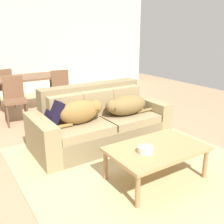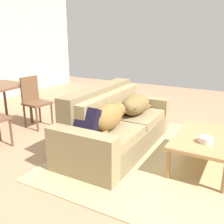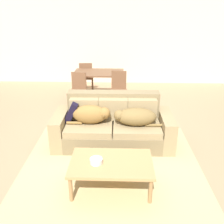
{
  "view_description": "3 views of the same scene",
  "coord_description": "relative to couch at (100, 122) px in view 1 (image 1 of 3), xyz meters",
  "views": [
    {
      "loc": [
        -1.74,
        -3.23,
        1.69
      ],
      "look_at": [
        0.15,
        -0.29,
        0.57
      ],
      "focal_mm": 40.89,
      "sensor_mm": 36.0,
      "label": 1
    },
    {
      "loc": [
        -2.99,
        -1.67,
        1.64
      ],
      "look_at": [
        0.0,
        0.0,
        0.58
      ],
      "focal_mm": 40.7,
      "sensor_mm": 36.0,
      "label": 2
    },
    {
      "loc": [
        0.24,
        -4.12,
        2.35
      ],
      "look_at": [
        0.1,
        -0.01,
        0.61
      ],
      "focal_mm": 40.45,
      "sensor_mm": 36.0,
      "label": 3
    }
  ],
  "objects": [
    {
      "name": "dining_chair_near_right",
      "position": [
        0.07,
        1.69,
        0.17
      ],
      "size": [
        0.44,
        0.44,
        0.91
      ],
      "rotation": [
        0.0,
        0.0,
        -0.11
      ],
      "color": "brown",
      "rests_on": "ground"
    },
    {
      "name": "dog_on_left_cushion",
      "position": [
        -0.37,
        -0.12,
        0.27
      ],
      "size": [
        0.77,
        0.32,
        0.34
      ],
      "rotation": [
        0.0,
        0.0,
        0.01
      ],
      "color": "olive",
      "rests_on": "couch"
    },
    {
      "name": "dining_chair_near_left",
      "position": [
        -0.89,
        1.62,
        0.16
      ],
      "size": [
        0.45,
        0.45,
        0.88
      ],
      "rotation": [
        0.0,
        0.0,
        -0.13
      ],
      "color": "brown",
      "rests_on": "ground"
    },
    {
      "name": "dining_chair_far_left",
      "position": [
        -0.86,
        2.87,
        0.16
      ],
      "size": [
        0.43,
        0.43,
        0.88
      ],
      "rotation": [
        0.0,
        0.0,
        3.22
      ],
      "color": "brown",
      "rests_on": "ground"
    },
    {
      "name": "bowl_on_coffee_table",
      "position": [
        -0.18,
        -1.32,
        0.12
      ],
      "size": [
        0.17,
        0.17,
        0.07
      ],
      "primitive_type": "cylinder",
      "color": "silver",
      "rests_on": "coffee_table"
    },
    {
      "name": "ground_plane",
      "position": [
        -0.12,
        -0.02,
        -0.33
      ],
      "size": [
        10.0,
        10.0,
        0.0
      ],
      "primitive_type": "plane",
      "color": "#A3805E"
    },
    {
      "name": "dog_on_right_cushion",
      "position": [
        0.38,
        -0.15,
        0.25
      ],
      "size": [
        0.86,
        0.37,
        0.31
      ],
      "rotation": [
        0.0,
        0.0,
        0.01
      ],
      "color": "brown",
      "rests_on": "couch"
    },
    {
      "name": "area_rug",
      "position": [
        0.0,
        -0.9,
        -0.33
      ],
      "size": [
        2.82,
        2.96,
        0.01
      ],
      "primitive_type": "cube",
      "rotation": [
        0.0,
        0.0,
        0.01
      ],
      "color": "tan",
      "rests_on": "ground"
    },
    {
      "name": "dining_table",
      "position": [
        -0.44,
        2.24,
        0.36
      ],
      "size": [
        1.28,
        0.81,
        0.77
      ],
      "color": "brown",
      "rests_on": "ground"
    },
    {
      "name": "back_partition",
      "position": [
        -0.12,
        3.98,
        1.02
      ],
      "size": [
        8.0,
        0.12,
        2.7
      ],
      "primitive_type": "cube",
      "color": "beige",
      "rests_on": "ground"
    },
    {
      "name": "coffee_table",
      "position": [
        0.01,
        -1.28,
        0.04
      ],
      "size": [
        1.11,
        0.71,
        0.41
      ],
      "color": "tan",
      "rests_on": "ground"
    },
    {
      "name": "throw_pillow_by_left_arm",
      "position": [
        -0.74,
        0.04,
        0.27
      ],
      "size": [
        0.27,
        0.39,
        0.39
      ],
      "primitive_type": "cube",
      "rotation": [
        0.0,
        0.46,
        -0.0
      ],
      "color": "black",
      "rests_on": "couch"
    },
    {
      "name": "couch",
      "position": [
        0.0,
        0.0,
        0.0
      ],
      "size": [
        2.12,
        0.93,
        0.89
      ],
      "rotation": [
        0.0,
        0.0,
        0.01
      ],
      "color": "#786848",
      "rests_on": "ground"
    }
  ]
}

